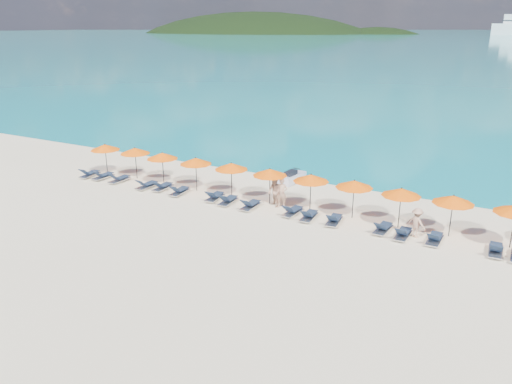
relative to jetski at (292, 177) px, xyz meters
The scene contains 33 objects.
ground 9.20m from the jetski, 86.62° to the right, with size 1400.00×1400.00×0.00m, color beige.
headland_main 610.67m from the jetski, 119.43° to the left, with size 374.00×242.00×126.50m.
headland_small 571.84m from the jetski, 105.18° to the left, with size 162.00×126.00×85.50m.
jetski is the anchor object (origin of this frame).
beachgoer_a 5.12m from the jetski, 72.19° to the right, with size 0.66×0.43×1.81m, color tan.
beachgoer_b 5.07m from the jetski, 77.38° to the right, with size 0.90×0.52×1.84m, color tan.
beachgoer_c 11.01m from the jetski, 29.85° to the right, with size 1.02×0.47×1.58m, color tan.
umbrella_0 13.64m from the jetski, 159.82° to the right, with size 2.10×2.10×2.28m.
umbrella_1 11.15m from the jetski, 156.23° to the right, with size 2.10×2.10×2.28m.
umbrella_2 8.98m from the jetski, 148.33° to the right, with size 2.10×2.10×2.28m.
umbrella_3 6.86m from the jetski, 135.54° to the right, with size 2.10×2.10×2.28m.
umbrella_4 5.34m from the jetski, 114.03° to the right, with size 2.10×2.10×2.28m.
umbrella_5 4.98m from the jetski, 82.03° to the right, with size 2.10×2.10×2.28m.
umbrella_6 5.84m from the jetski, 54.30° to the right, with size 2.10×2.10×2.28m.
umbrella_7 7.52m from the jetski, 37.50° to the right, with size 2.10×2.10×2.28m.
umbrella_8 9.76m from the jetski, 28.65° to the right, with size 2.10×2.10×2.28m.
umbrella_9 12.04m from the jetski, 22.35° to the right, with size 2.10×2.10×2.28m.
lounger_0 14.52m from the jetski, 156.34° to the right, with size 0.79×1.75×0.66m.
lounger_1 13.38m from the jetski, 154.66° to the right, with size 0.68×1.72×0.66m.
lounger_2 12.00m from the jetski, 151.42° to the right, with size 0.67×1.72×0.66m.
lounger_3 9.90m from the jetski, 143.41° to the right, with size 0.72×1.73×0.66m.
lounger_4 8.85m from the jetski, 140.32° to the right, with size 0.69×1.72×0.66m.
lounger_5 7.88m from the jetski, 131.98° to the right, with size 0.75×1.74×0.66m.
lounger_6 6.27m from the jetski, 115.36° to the right, with size 0.79×1.75×0.66m.
lounger_7 6.08m from the jetski, 105.08° to the right, with size 0.74×1.74×0.66m.
lounger_8 5.94m from the jetski, 89.77° to the right, with size 0.63×1.70×0.66m.
lounger_9 6.26m from the jetski, 64.94° to the right, with size 0.77×1.75×0.66m.
lounger_10 6.96m from the jetski, 57.32° to the right, with size 0.74×1.74×0.66m.
lounger_11 7.80m from the jetski, 47.95° to the right, with size 0.79×1.75×0.66m.
lounger_12 9.71m from the jetski, 35.63° to the right, with size 0.73×1.74×0.66m.
lounger_13 10.74m from the jetski, 33.20° to the right, with size 0.63×1.70×0.66m.
lounger_14 12.00m from the jetski, 28.66° to the right, with size 0.64×1.71×0.66m.
lounger_15 14.50m from the jetski, 23.19° to the right, with size 0.70×1.73×0.66m.
Camera 1 is at (13.16, -20.97, 10.41)m, focal length 35.00 mm.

